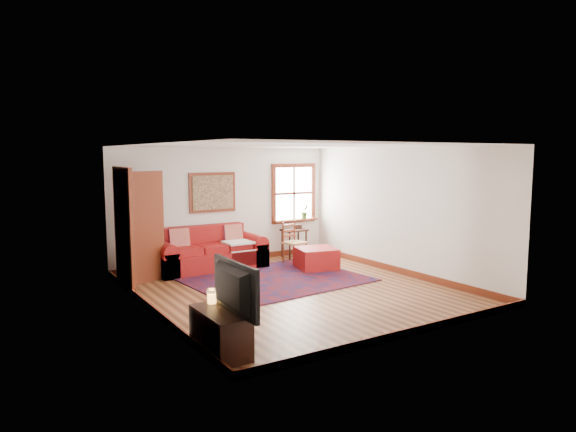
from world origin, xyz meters
TOP-DOWN VIEW (x-y plane):
  - ground at (0.00, 0.00)m, footprint 5.50×5.50m
  - room_envelope at (0.00, 0.02)m, footprint 5.04×5.54m
  - window at (1.78, 2.70)m, footprint 1.18×0.20m
  - doorway at (-2.21, 1.78)m, footprint 0.89×1.08m
  - framed_artwork at (-0.30, 2.71)m, footprint 1.05×0.07m
  - persian_rug at (0.12, 0.81)m, footprint 3.32×2.75m
  - red_leather_sofa at (-0.57, 2.31)m, footprint 2.25×0.93m
  - red_ottoman at (1.31, 1.17)m, footprint 0.92×0.92m
  - side_table at (1.57, 2.41)m, footprint 0.54×0.41m
  - ladder_back_chair at (1.21, 1.92)m, footprint 0.51×0.49m
  - media_cabinet at (-2.28, -1.95)m, footprint 0.42×0.93m
  - television at (-2.26, -2.11)m, footprint 0.14×1.07m
  - candle_hurricane at (-2.23, -1.60)m, footprint 0.12×0.12m

SIDE VIEW (x-z plane):
  - ground at x=0.00m, z-range 0.00..0.00m
  - persian_rug at x=0.12m, z-range 0.00..0.02m
  - red_ottoman at x=1.31m, z-range 0.00..0.43m
  - media_cabinet at x=-2.28m, z-range 0.00..0.51m
  - red_leather_sofa at x=-0.57m, z-range -0.15..0.73m
  - ladder_back_chair at x=1.21m, z-range 0.04..0.94m
  - side_table at x=1.57m, z-range 0.21..0.86m
  - candle_hurricane at x=-2.23m, z-range 0.51..0.69m
  - television at x=-2.26m, z-range 0.51..1.13m
  - doorway at x=-2.21m, z-range 0.00..2.14m
  - window at x=1.78m, z-range 0.62..2.00m
  - framed_artwork at x=-0.30m, z-range 1.13..1.98m
  - room_envelope at x=0.00m, z-range 0.39..2.91m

